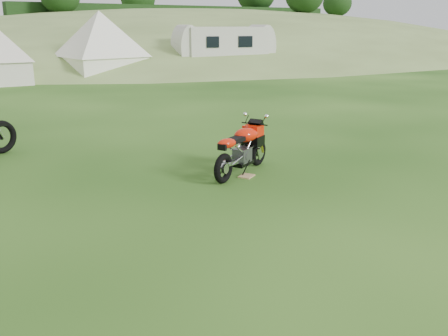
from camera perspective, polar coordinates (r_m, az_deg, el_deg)
ground at (r=7.13m, az=4.45°, el=-5.20°), size 120.00×120.00×0.00m
hillside at (r=53.27m, az=-3.64°, el=13.41°), size 80.00×64.00×8.00m
hedgerow at (r=53.27m, az=-3.64°, el=13.41°), size 36.00×1.20×8.60m
sport_motorcycle at (r=8.84m, az=2.05°, el=2.55°), size 1.73×1.07×1.02m
plywood_board at (r=8.78m, az=2.59°, el=-0.93°), size 0.34×0.32×0.02m
tent_mid at (r=25.87m, az=-13.88°, el=13.29°), size 3.58×3.58×2.95m
caravan at (r=27.33m, az=-0.07°, el=13.37°), size 5.69×3.61×2.46m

